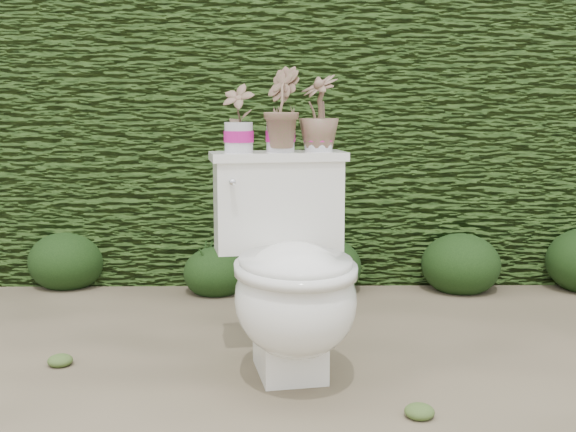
{
  "coord_description": "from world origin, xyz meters",
  "views": [
    {
      "loc": [
        0.05,
        -2.6,
        0.96
      ],
      "look_at": [
        0.08,
        -0.02,
        0.55
      ],
      "focal_mm": 45.0,
      "sensor_mm": 36.0,
      "label": 1
    }
  ],
  "objects_px": {
    "potted_plant_left": "(239,120)",
    "potted_plant_center": "(280,111)",
    "toilet": "(291,277)",
    "potted_plant_right": "(319,115)"
  },
  "relations": [
    {
      "from": "potted_plant_left",
      "to": "potted_plant_center",
      "type": "bearing_deg",
      "value": 35.22
    },
    {
      "from": "potted_plant_left",
      "to": "potted_plant_center",
      "type": "relative_size",
      "value": 0.78
    },
    {
      "from": "toilet",
      "to": "potted_plant_left",
      "type": "bearing_deg",
      "value": 121.37
    },
    {
      "from": "potted_plant_center",
      "to": "potted_plant_right",
      "type": "relative_size",
      "value": 1.12
    },
    {
      "from": "potted_plant_left",
      "to": "potted_plant_right",
      "type": "height_order",
      "value": "potted_plant_right"
    },
    {
      "from": "toilet",
      "to": "potted_plant_right",
      "type": "height_order",
      "value": "potted_plant_right"
    },
    {
      "from": "toilet",
      "to": "potted_plant_center",
      "type": "relative_size",
      "value": 2.59
    },
    {
      "from": "potted_plant_center",
      "to": "potted_plant_right",
      "type": "height_order",
      "value": "potted_plant_center"
    },
    {
      "from": "potted_plant_right",
      "to": "potted_plant_left",
      "type": "bearing_deg",
      "value": -119.79
    },
    {
      "from": "potted_plant_right",
      "to": "potted_plant_center",
      "type": "bearing_deg",
      "value": -119.79
    }
  ]
}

